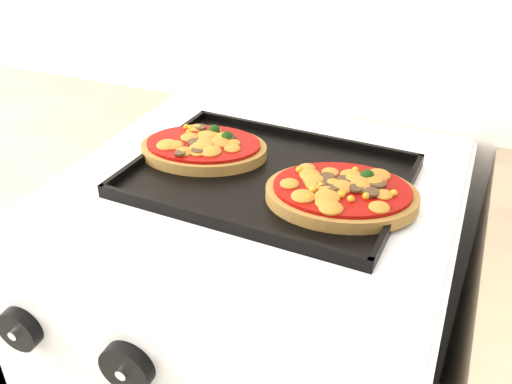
% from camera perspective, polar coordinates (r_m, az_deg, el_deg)
% --- Properties ---
extents(control_panel, '(0.60, 0.02, 0.09)m').
position_cam_1_polar(control_panel, '(0.68, -10.76, -16.03)').
color(control_panel, silver).
rests_on(control_panel, stove).
extents(knob_left, '(0.06, 0.02, 0.06)m').
position_cam_1_polar(knob_left, '(0.76, -22.55, -12.55)').
color(knob_left, black).
rests_on(knob_left, control_panel).
extents(knob_center, '(0.06, 0.02, 0.06)m').
position_cam_1_polar(knob_center, '(0.68, -12.78, -16.73)').
color(knob_center, black).
rests_on(knob_center, control_panel).
extents(baking_tray, '(0.42, 0.32, 0.02)m').
position_cam_1_polar(baking_tray, '(0.86, 1.28, 1.71)').
color(baking_tray, black).
rests_on(baking_tray, stove).
extents(pizza_left, '(0.23, 0.19, 0.03)m').
position_cam_1_polar(pizza_left, '(0.92, -5.27, 4.54)').
color(pizza_left, olive).
rests_on(pizza_left, baking_tray).
extents(pizza_right, '(0.24, 0.20, 0.03)m').
position_cam_1_polar(pizza_right, '(0.80, 8.57, -0.01)').
color(pizza_right, olive).
rests_on(pizza_right, baking_tray).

